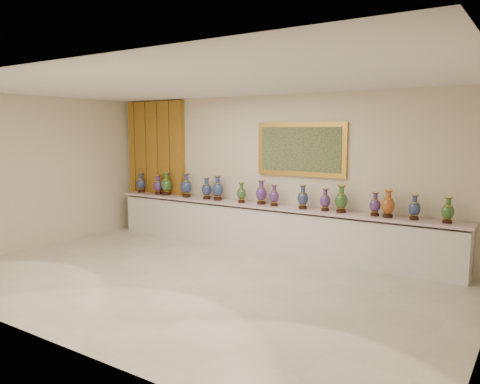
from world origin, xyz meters
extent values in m
plane|color=beige|center=(0.00, 0.00, 0.00)|extent=(8.00, 8.00, 0.00)
plane|color=beige|center=(0.00, 2.50, 1.50)|extent=(8.00, 0.00, 8.00)
plane|color=beige|center=(-4.00, 0.00, 1.50)|extent=(0.00, 5.00, 5.00)
plane|color=white|center=(0.00, 0.00, 3.00)|extent=(8.00, 8.00, 0.00)
cube|color=#AD6F25|center=(-3.03, 2.44, 1.50)|extent=(1.64, 0.14, 2.95)
cube|color=gold|center=(0.61, 2.46, 1.97)|extent=(1.80, 0.06, 1.00)
cube|color=#183119|center=(0.61, 2.42, 1.97)|extent=(1.62, 0.02, 0.82)
cube|color=white|center=(0.00, 2.27, 0.41)|extent=(7.20, 0.42, 0.81)
cube|color=beige|center=(0.00, 2.25, 0.88)|extent=(7.28, 0.48, 0.05)
cylinder|color=black|center=(-3.39, 2.28, 0.92)|extent=(0.16, 0.16, 0.05)
cone|color=gold|center=(-3.39, 2.28, 0.97)|extent=(0.14, 0.14, 0.03)
ellipsoid|color=#0D1741|center=(-3.39, 2.28, 1.10)|extent=(0.27, 0.27, 0.26)
cylinder|color=gold|center=(-3.39, 2.28, 1.21)|extent=(0.14, 0.14, 0.01)
cylinder|color=#0D1741|center=(-3.39, 2.28, 1.27)|extent=(0.08, 0.08, 0.10)
cone|color=#0D1741|center=(-3.39, 2.28, 1.33)|extent=(0.14, 0.14, 0.04)
cylinder|color=gold|center=(-3.39, 2.28, 1.35)|extent=(0.15, 0.15, 0.01)
cylinder|color=black|center=(-2.79, 2.23, 0.92)|extent=(0.16, 0.16, 0.04)
cone|color=gold|center=(-2.79, 2.23, 0.97)|extent=(0.14, 0.14, 0.03)
ellipsoid|color=#23124F|center=(-2.79, 2.23, 1.09)|extent=(0.25, 0.25, 0.26)
cylinder|color=gold|center=(-2.79, 2.23, 1.20)|extent=(0.14, 0.14, 0.01)
cylinder|color=#23124F|center=(-2.79, 2.23, 1.26)|extent=(0.08, 0.08, 0.09)
cone|color=#23124F|center=(-2.79, 2.23, 1.32)|extent=(0.14, 0.14, 0.03)
cylinder|color=gold|center=(-2.79, 2.23, 1.34)|extent=(0.14, 0.14, 0.01)
cylinder|color=black|center=(-2.56, 2.25, 0.93)|extent=(0.18, 0.18, 0.05)
cone|color=gold|center=(-2.56, 2.25, 0.98)|extent=(0.16, 0.16, 0.03)
ellipsoid|color=black|center=(-2.56, 2.25, 1.13)|extent=(0.26, 0.26, 0.30)
cylinder|color=gold|center=(-2.56, 2.25, 1.25)|extent=(0.16, 0.16, 0.01)
cylinder|color=black|center=(-2.56, 2.25, 1.32)|extent=(0.10, 0.10, 0.11)
cone|color=black|center=(-2.56, 2.25, 1.39)|extent=(0.16, 0.16, 0.04)
cylinder|color=gold|center=(-2.56, 2.25, 1.41)|extent=(0.17, 0.17, 0.01)
cylinder|color=black|center=(-1.98, 2.24, 0.93)|extent=(0.18, 0.18, 0.05)
cone|color=gold|center=(-1.98, 2.24, 0.98)|extent=(0.16, 0.16, 0.03)
ellipsoid|color=#0D1741|center=(-1.98, 2.24, 1.13)|extent=(0.29, 0.29, 0.30)
cylinder|color=gold|center=(-1.98, 2.24, 1.25)|extent=(0.16, 0.16, 0.01)
cylinder|color=#0D1741|center=(-1.98, 2.24, 1.32)|extent=(0.10, 0.10, 0.11)
cone|color=#0D1741|center=(-1.98, 2.24, 1.39)|extent=(0.16, 0.16, 0.04)
cylinder|color=gold|center=(-1.98, 2.24, 1.41)|extent=(0.17, 0.17, 0.01)
cylinder|color=black|center=(-1.44, 2.25, 0.92)|extent=(0.16, 0.16, 0.05)
cone|color=gold|center=(-1.44, 2.25, 0.97)|extent=(0.14, 0.14, 0.03)
ellipsoid|color=#0D1741|center=(-1.44, 2.25, 1.10)|extent=(0.27, 0.27, 0.26)
cylinder|color=gold|center=(-1.44, 2.25, 1.21)|extent=(0.14, 0.14, 0.01)
cylinder|color=#0D1741|center=(-1.44, 2.25, 1.27)|extent=(0.08, 0.08, 0.10)
cone|color=#0D1741|center=(-1.44, 2.25, 1.33)|extent=(0.14, 0.14, 0.04)
cylinder|color=gold|center=(-1.44, 2.25, 1.35)|extent=(0.15, 0.15, 0.01)
cylinder|color=black|center=(-1.15, 2.25, 0.93)|extent=(0.18, 0.18, 0.05)
cone|color=gold|center=(-1.15, 2.25, 0.98)|extent=(0.16, 0.16, 0.03)
ellipsoid|color=#0D1741|center=(-1.15, 2.25, 1.12)|extent=(0.27, 0.27, 0.30)
cylinder|color=gold|center=(-1.15, 2.25, 1.25)|extent=(0.16, 0.16, 0.01)
cylinder|color=#0D1741|center=(-1.15, 2.25, 1.31)|extent=(0.09, 0.09, 0.11)
cone|color=#0D1741|center=(-1.15, 2.25, 1.38)|extent=(0.16, 0.16, 0.04)
cylinder|color=gold|center=(-1.15, 2.25, 1.40)|extent=(0.17, 0.17, 0.01)
cylinder|color=black|center=(-0.56, 2.24, 0.92)|extent=(0.14, 0.14, 0.04)
cone|color=gold|center=(-0.56, 2.24, 0.96)|extent=(0.13, 0.13, 0.03)
ellipsoid|color=black|center=(-0.56, 2.24, 1.08)|extent=(0.21, 0.21, 0.24)
cylinder|color=gold|center=(-0.56, 2.24, 1.18)|extent=(0.13, 0.13, 0.01)
cylinder|color=black|center=(-0.56, 2.24, 1.23)|extent=(0.08, 0.08, 0.09)
cone|color=black|center=(-0.56, 2.24, 1.29)|extent=(0.13, 0.13, 0.03)
cylinder|color=gold|center=(-0.56, 2.24, 1.30)|extent=(0.13, 0.13, 0.01)
cylinder|color=black|center=(-0.13, 2.28, 0.92)|extent=(0.16, 0.16, 0.05)
cone|color=gold|center=(-0.13, 2.28, 0.97)|extent=(0.14, 0.14, 0.03)
ellipsoid|color=#23124F|center=(-0.13, 2.28, 1.10)|extent=(0.24, 0.24, 0.27)
cylinder|color=gold|center=(-0.13, 2.28, 1.22)|extent=(0.15, 0.15, 0.01)
cylinder|color=#23124F|center=(-0.13, 2.28, 1.28)|extent=(0.09, 0.09, 0.10)
cone|color=#23124F|center=(-0.13, 2.28, 1.34)|extent=(0.15, 0.15, 0.04)
cylinder|color=gold|center=(-0.13, 2.28, 1.36)|extent=(0.15, 0.15, 0.01)
cylinder|color=black|center=(0.18, 2.23, 0.92)|extent=(0.14, 0.14, 0.04)
cone|color=gold|center=(0.18, 2.23, 0.96)|extent=(0.13, 0.13, 0.03)
ellipsoid|color=#23124F|center=(0.18, 2.23, 1.08)|extent=(0.25, 0.25, 0.24)
cylinder|color=gold|center=(0.18, 2.23, 1.18)|extent=(0.13, 0.13, 0.01)
cylinder|color=#23124F|center=(0.18, 2.23, 1.23)|extent=(0.08, 0.08, 0.09)
cone|color=#23124F|center=(0.18, 2.23, 1.29)|extent=(0.13, 0.13, 0.03)
cylinder|color=gold|center=(0.18, 2.23, 1.30)|extent=(0.13, 0.13, 0.01)
cylinder|color=black|center=(0.78, 2.23, 0.92)|extent=(0.15, 0.15, 0.04)
cone|color=gold|center=(0.78, 2.23, 0.97)|extent=(0.14, 0.14, 0.03)
ellipsoid|color=#0D1741|center=(0.78, 2.23, 1.09)|extent=(0.23, 0.23, 0.25)
cylinder|color=gold|center=(0.78, 2.23, 1.20)|extent=(0.14, 0.14, 0.01)
cylinder|color=#0D1741|center=(0.78, 2.23, 1.25)|extent=(0.08, 0.08, 0.09)
cone|color=#0D1741|center=(0.78, 2.23, 1.32)|extent=(0.14, 0.14, 0.03)
cylinder|color=gold|center=(0.78, 2.23, 1.33)|extent=(0.14, 0.14, 0.01)
cylinder|color=black|center=(1.21, 2.25, 0.92)|extent=(0.14, 0.14, 0.04)
cone|color=gold|center=(1.21, 2.25, 0.96)|extent=(0.12, 0.12, 0.03)
ellipsoid|color=#23124F|center=(1.21, 2.25, 1.08)|extent=(0.23, 0.23, 0.23)
cylinder|color=gold|center=(1.21, 2.25, 1.18)|extent=(0.13, 0.13, 0.01)
cylinder|color=#23124F|center=(1.21, 2.25, 1.23)|extent=(0.07, 0.07, 0.08)
cone|color=#23124F|center=(1.21, 2.25, 1.28)|extent=(0.13, 0.13, 0.03)
cylinder|color=gold|center=(1.21, 2.25, 1.30)|extent=(0.13, 0.13, 0.01)
cylinder|color=black|center=(1.52, 2.23, 0.92)|extent=(0.17, 0.17, 0.05)
cone|color=gold|center=(1.52, 2.23, 0.98)|extent=(0.15, 0.15, 0.03)
ellipsoid|color=black|center=(1.52, 2.23, 1.11)|extent=(0.28, 0.28, 0.28)
cylinder|color=gold|center=(1.52, 2.23, 1.23)|extent=(0.15, 0.15, 0.01)
cylinder|color=black|center=(1.52, 2.23, 1.29)|extent=(0.09, 0.09, 0.10)
cone|color=black|center=(1.52, 2.23, 1.36)|extent=(0.15, 0.15, 0.04)
cylinder|color=gold|center=(1.52, 2.23, 1.38)|extent=(0.16, 0.16, 0.01)
cylinder|color=black|center=(2.11, 2.24, 0.92)|extent=(0.14, 0.14, 0.04)
cone|color=gold|center=(2.11, 2.24, 0.96)|extent=(0.12, 0.12, 0.03)
ellipsoid|color=#23124F|center=(2.11, 2.24, 1.08)|extent=(0.25, 0.25, 0.23)
cylinder|color=gold|center=(2.11, 2.24, 1.17)|extent=(0.13, 0.13, 0.01)
cylinder|color=#23124F|center=(2.11, 2.24, 1.23)|extent=(0.07, 0.07, 0.08)
cone|color=#23124F|center=(2.11, 2.24, 1.28)|extent=(0.13, 0.13, 0.03)
cylinder|color=gold|center=(2.11, 2.24, 1.30)|extent=(0.13, 0.13, 0.01)
cylinder|color=black|center=(2.33, 2.21, 0.92)|extent=(0.16, 0.16, 0.05)
cone|color=gold|center=(2.33, 2.21, 0.97)|extent=(0.14, 0.14, 0.03)
ellipsoid|color=maroon|center=(2.33, 2.21, 1.10)|extent=(0.25, 0.25, 0.27)
cylinder|color=gold|center=(2.33, 2.21, 1.21)|extent=(0.15, 0.15, 0.01)
cylinder|color=maroon|center=(2.33, 2.21, 1.27)|extent=(0.09, 0.09, 0.10)
cone|color=maroon|center=(2.33, 2.21, 1.34)|extent=(0.15, 0.15, 0.04)
cylinder|color=gold|center=(2.33, 2.21, 1.35)|extent=(0.15, 0.15, 0.01)
cylinder|color=black|center=(2.74, 2.25, 0.92)|extent=(0.14, 0.14, 0.04)
cone|color=gold|center=(2.74, 2.25, 0.96)|extent=(0.13, 0.13, 0.03)
ellipsoid|color=#0D1741|center=(2.74, 2.25, 1.08)|extent=(0.21, 0.21, 0.24)
cylinder|color=gold|center=(2.74, 2.25, 1.18)|extent=(0.13, 0.13, 0.01)
cylinder|color=#0D1741|center=(2.74, 2.25, 1.23)|extent=(0.08, 0.08, 0.09)
cone|color=#0D1741|center=(2.74, 2.25, 1.29)|extent=(0.13, 0.13, 0.03)
cylinder|color=gold|center=(2.74, 2.25, 1.30)|extent=(0.13, 0.13, 0.01)
cylinder|color=black|center=(3.24, 2.23, 0.92)|extent=(0.14, 0.14, 0.04)
cone|color=gold|center=(3.24, 2.23, 0.96)|extent=(0.13, 0.13, 0.03)
ellipsoid|color=black|center=(3.24, 2.23, 1.08)|extent=(0.22, 0.22, 0.24)
cylinder|color=gold|center=(3.24, 2.23, 1.18)|extent=(0.13, 0.13, 0.01)
cylinder|color=black|center=(3.24, 2.23, 1.23)|extent=(0.08, 0.08, 0.09)
cone|color=black|center=(3.24, 2.23, 1.29)|extent=(0.13, 0.13, 0.03)
cylinder|color=gold|center=(3.24, 2.23, 1.30)|extent=(0.13, 0.13, 0.01)
cube|color=white|center=(-2.04, 2.13, 0.90)|extent=(0.10, 0.06, 0.00)
camera|label=1|loc=(4.47, -5.44, 2.30)|focal=35.00mm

